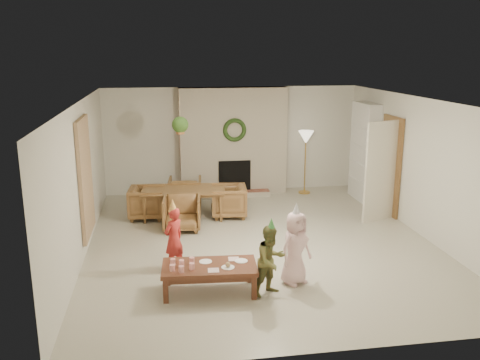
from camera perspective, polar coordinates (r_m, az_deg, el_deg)
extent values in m
plane|color=#B7B29E|center=(9.18, 2.26, -6.90)|extent=(7.00, 7.00, 0.00)
plane|color=white|center=(8.60, 2.42, 8.83)|extent=(7.00, 7.00, 0.00)
plane|color=silver|center=(12.19, -0.90, 4.52)|extent=(7.00, 0.00, 7.00)
plane|color=silver|center=(5.57, 9.46, -7.67)|extent=(7.00, 0.00, 7.00)
plane|color=silver|center=(8.74, -17.34, -0.05)|extent=(0.00, 7.00, 7.00)
plane|color=silver|center=(9.83, 19.75, 1.31)|extent=(0.00, 7.00, 7.00)
cube|color=#521815|center=(11.99, -0.76, 4.36)|extent=(2.50, 0.40, 2.50)
cube|color=maroon|center=(11.92, -0.50, -1.57)|extent=(1.60, 0.30, 0.12)
cube|color=black|center=(11.98, -0.62, 0.44)|extent=(0.75, 0.12, 0.75)
torus|color=#1E3A16|center=(11.72, -0.60, 5.61)|extent=(0.54, 0.10, 0.54)
cylinder|color=gold|center=(12.33, 7.19, -1.37)|extent=(0.28, 0.28, 0.03)
cylinder|color=gold|center=(12.16, 7.29, 1.74)|extent=(0.03, 0.03, 1.35)
cone|color=beige|center=(12.04, 7.39, 4.76)|extent=(0.36, 0.36, 0.30)
cube|color=white|center=(11.82, 13.74, 3.07)|extent=(0.30, 1.00, 2.20)
cube|color=white|center=(11.95, 13.47, 0.01)|extent=(0.30, 0.92, 0.03)
cube|color=white|center=(11.86, 13.58, 1.88)|extent=(0.30, 0.92, 0.03)
cube|color=white|center=(11.79, 13.69, 3.78)|extent=(0.30, 0.92, 0.03)
cube|color=white|center=(11.72, 13.80, 5.70)|extent=(0.30, 0.92, 0.03)
cube|color=#B73E21|center=(11.78, 13.69, 0.49)|extent=(0.20, 0.40, 0.24)
cube|color=navy|center=(11.87, 13.43, 2.59)|extent=(0.20, 0.44, 0.24)
cube|color=gold|center=(11.67, 13.82, 4.31)|extent=(0.20, 0.36, 0.22)
cube|color=brown|center=(10.90, 16.49, 1.53)|extent=(0.05, 0.86, 2.04)
cube|color=beige|center=(10.42, 15.47, 0.91)|extent=(0.77, 0.32, 2.00)
cube|color=tan|center=(8.93, -16.91, 0.27)|extent=(0.06, 1.20, 2.00)
imported|color=brown|center=(10.45, -6.32, -2.61)|extent=(1.75, 1.08, 0.59)
imported|color=brown|center=(9.74, -6.51, -3.69)|extent=(0.76, 0.77, 0.65)
imported|color=brown|center=(11.15, -6.16, -1.36)|extent=(0.76, 0.77, 0.65)
imported|color=brown|center=(10.51, -10.33, -2.50)|extent=(0.77, 0.76, 0.65)
imported|color=brown|center=(10.44, -1.28, -2.37)|extent=(0.77, 0.76, 0.65)
cylinder|color=tan|center=(9.97, -6.74, 7.47)|extent=(0.01, 0.01, 0.70)
cylinder|color=#A36134|center=(10.01, -6.68, 5.48)|extent=(0.16, 0.16, 0.12)
sphere|color=#2B4F1A|center=(10.00, -6.70, 6.16)|extent=(0.32, 0.32, 0.32)
cube|color=#5A301E|center=(7.24, -3.44, -9.71)|extent=(1.36, 0.75, 0.06)
cube|color=#5A301E|center=(7.27, -3.43, -10.22)|extent=(1.25, 0.64, 0.08)
cube|color=#5A301E|center=(7.09, -8.30, -12.17)|extent=(0.08, 0.08, 0.34)
cube|color=#5A301E|center=(7.12, 1.57, -11.92)|extent=(0.08, 0.08, 0.34)
cube|color=#5A301E|center=(7.58, -8.08, -10.37)|extent=(0.08, 0.08, 0.34)
cube|color=#5A301E|center=(7.60, 1.11, -10.14)|extent=(0.08, 0.08, 0.34)
cylinder|color=white|center=(7.08, -7.58, -9.72)|extent=(0.08, 0.08, 0.09)
cylinder|color=white|center=(7.26, -7.52, -9.07)|extent=(0.08, 0.08, 0.09)
cylinder|color=white|center=(7.03, -6.60, -9.87)|extent=(0.08, 0.08, 0.09)
cylinder|color=white|center=(7.21, -6.55, -9.22)|extent=(0.08, 0.08, 0.09)
cylinder|color=white|center=(7.10, -5.42, -9.59)|extent=(0.08, 0.08, 0.09)
cylinder|color=white|center=(7.28, -5.41, -8.94)|extent=(0.08, 0.08, 0.09)
cylinder|color=white|center=(7.34, -3.87, -9.08)|extent=(0.20, 0.20, 0.01)
cylinder|color=white|center=(7.14, -1.36, -9.73)|extent=(0.20, 0.20, 0.01)
cylinder|color=white|center=(7.34, 0.14, -9.03)|extent=(0.20, 0.20, 0.01)
sphere|color=tan|center=(7.13, -1.36, -9.43)|extent=(0.08, 0.08, 0.07)
cube|color=#E0A5A6|center=(7.06, -2.99, -10.05)|extent=(0.16, 0.16, 0.01)
cube|color=#E0A5A6|center=(7.41, -0.71, -8.82)|extent=(0.16, 0.16, 0.01)
imported|color=red|center=(7.94, -7.42, -6.58)|extent=(0.44, 0.43, 1.01)
cone|color=#DAD848|center=(7.76, -7.55, -2.80)|extent=(0.18, 0.18, 0.19)
imported|color=brown|center=(7.13, 3.46, -8.98)|extent=(0.61, 0.57, 1.00)
cone|color=green|center=(6.94, 3.53, -4.90)|extent=(0.14, 0.14, 0.16)
imported|color=#FAC8CD|center=(7.48, 6.22, -7.56)|extent=(0.63, 0.56, 1.09)
cone|color=silver|center=(7.28, 6.34, -3.27)|extent=(0.18, 0.18, 0.20)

